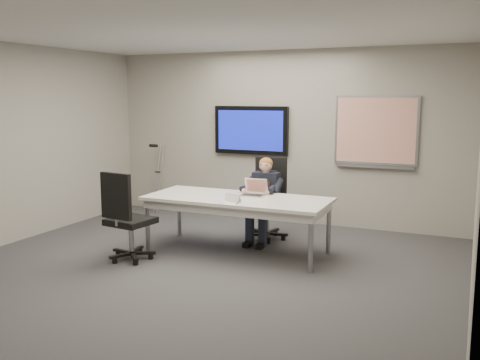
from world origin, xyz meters
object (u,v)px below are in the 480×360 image
at_px(office_chair_far, 268,214).
at_px(laptop, 254,191).
at_px(office_chair_near, 128,233).
at_px(seated_person, 262,209).
at_px(conference_table, 237,204).

xyz_separation_m(office_chair_far, laptop, (0.04, -0.62, 0.44)).
relative_size(office_chair_near, seated_person, 0.95).
distance_m(office_chair_near, laptop, 1.73).
height_order(office_chair_near, seated_person, seated_person).
distance_m(office_chair_far, laptop, 0.76).
distance_m(conference_table, laptop, 0.30).
distance_m(conference_table, office_chair_far, 0.89).
bearing_deg(laptop, office_chair_near, -141.73).
xyz_separation_m(seated_person, laptop, (0.03, -0.37, 0.32)).
xyz_separation_m(conference_table, office_chair_far, (0.11, 0.83, -0.29)).
bearing_deg(office_chair_near, seated_person, -121.89).
relative_size(office_chair_far, office_chair_near, 1.03).
bearing_deg(office_chair_far, laptop, -94.20).
bearing_deg(office_chair_far, seated_person, -96.10).
bearing_deg(laptop, office_chair_far, 90.24).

